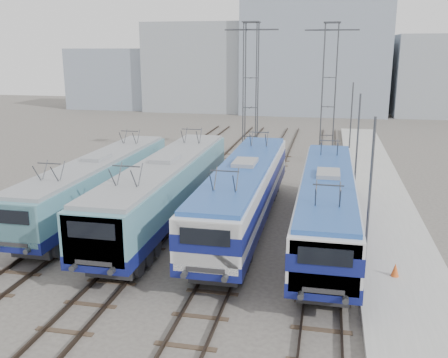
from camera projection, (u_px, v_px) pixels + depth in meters
ground at (175, 268)px, 23.08m from camera, size 160.00×160.00×0.00m
platform at (387, 223)px, 28.58m from camera, size 4.00×70.00×0.30m
locomotive_far_left at (97, 182)px, 29.76m from camera, size 2.72×17.16×3.23m
locomotive_center_left at (165, 187)px, 28.18m from camera, size 2.92×18.45×3.47m
locomotive_center_right at (244, 189)px, 27.51m from camera, size 2.88×18.18×3.42m
locomotive_far_right at (327, 201)px, 25.63m from camera, size 2.77×17.51×3.29m
catenary_tower_west at (251, 88)px, 42.25m from camera, size 4.50×1.20×12.00m
catenary_tower_east at (329, 88)px, 42.85m from camera, size 4.50×1.20×12.00m
mast_front at (370, 194)px, 22.38m from camera, size 0.12×0.12×7.00m
mast_mid at (357, 146)px, 33.74m from camera, size 0.12×0.12×7.00m
mast_rear at (351, 122)px, 45.11m from camera, size 0.12×0.12×7.00m
safety_cone at (395, 270)px, 21.51m from camera, size 0.35×0.35×0.59m
building_west at (205, 67)px, 82.84m from camera, size 18.00×12.00×14.00m
building_center at (315, 55)px, 78.74m from camera, size 22.00×14.00×18.00m
building_east at (448, 76)px, 75.50m from camera, size 16.00×12.00×12.00m
building_far_west at (116, 78)px, 86.54m from camera, size 14.00×10.00×10.00m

